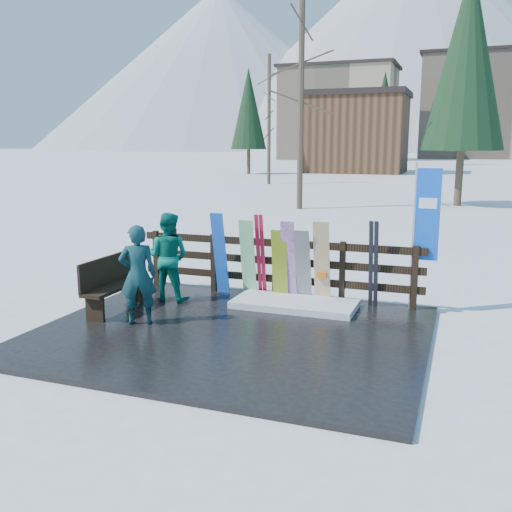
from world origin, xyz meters
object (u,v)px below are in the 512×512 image
at_px(snowboard_0, 220,254).
at_px(rental_flag, 424,220).
at_px(snowboard_2, 280,265).
at_px(snowboard_5, 322,263).
at_px(bench, 111,283).
at_px(person_back, 168,257).
at_px(snowboard_1, 248,258).
at_px(snowboard_3, 289,261).
at_px(person_front, 138,275).
at_px(snowboard_4, 303,266).

bearing_deg(snowboard_0, rental_flag, 4.11).
xyz_separation_m(snowboard_2, snowboard_5, (0.80, -0.00, 0.10)).
distance_m(bench, person_back, 1.22).
bearing_deg(rental_flag, snowboard_1, -175.14).
bearing_deg(rental_flag, bench, -158.57).
bearing_deg(rental_flag, person_back, -167.82).
height_order(bench, person_back, person_back).
bearing_deg(snowboard_5, snowboard_3, 180.00).
bearing_deg(rental_flag, snowboard_2, -173.92).
height_order(snowboard_0, snowboard_2, snowboard_0).
bearing_deg(rental_flag, person_front, -150.20).
xyz_separation_m(snowboard_3, rental_flag, (2.36, 0.27, 0.84)).
height_order(bench, rental_flag, rental_flag).
bearing_deg(snowboard_2, rental_flag, 6.08).
xyz_separation_m(snowboard_0, snowboard_3, (1.39, 0.00, -0.05)).
distance_m(rental_flag, person_front, 4.97).
relative_size(snowboard_2, person_back, 0.82).
bearing_deg(snowboard_3, snowboard_4, 0.00).
bearing_deg(snowboard_5, snowboard_1, 180.00).
bearing_deg(person_front, snowboard_1, -146.47).
height_order(bench, person_front, person_front).
distance_m(snowboard_4, person_back, 2.52).
bearing_deg(snowboard_3, snowboard_1, 180.00).
distance_m(bench, snowboard_3, 3.23).
bearing_deg(rental_flag, snowboard_4, -172.62).
height_order(snowboard_4, rental_flag, rental_flag).
bearing_deg(snowboard_0, person_back, -136.81).
distance_m(snowboard_3, person_back, 2.25).
distance_m(snowboard_0, person_front, 2.23).
bearing_deg(person_back, bench, 58.49).
xyz_separation_m(snowboard_0, rental_flag, (3.76, 0.27, 0.79)).
relative_size(bench, person_back, 0.90).
bearing_deg(snowboard_4, person_front, -135.05).
bearing_deg(snowboard_4, snowboard_2, 180.00).
distance_m(bench, rental_flag, 5.57).
xyz_separation_m(snowboard_1, rental_flag, (3.18, 0.27, 0.85)).
xyz_separation_m(bench, person_back, (0.58, 1.02, 0.32)).
relative_size(snowboard_2, snowboard_3, 0.88).
distance_m(bench, person_front, 0.98).
height_order(snowboard_2, snowboard_5, snowboard_5).
bearing_deg(person_back, snowboard_3, -163.89).
height_order(snowboard_0, snowboard_3, snowboard_0).
bearing_deg(snowboard_3, person_front, -131.16).
bearing_deg(snowboard_3, person_back, -161.85).
xyz_separation_m(snowboard_0, snowboard_5, (2.02, 0.00, -0.04)).
relative_size(snowboard_2, snowboard_5, 0.87).
relative_size(bench, rental_flag, 0.58).
bearing_deg(snowboard_1, person_front, -116.53).
relative_size(snowboard_2, rental_flag, 0.52).
distance_m(snowboard_4, person_front, 3.07).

